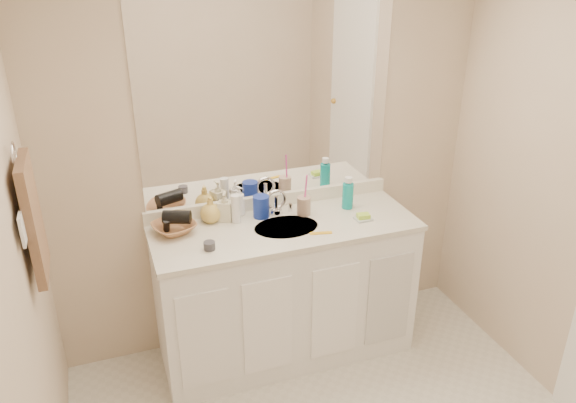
% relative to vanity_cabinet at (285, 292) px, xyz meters
% --- Properties ---
extents(wall_back, '(2.60, 0.02, 2.40)m').
position_rel_vanity_cabinet_xyz_m(wall_back, '(0.00, 0.28, 0.77)').
color(wall_back, beige).
rests_on(wall_back, floor).
extents(wall_left, '(0.02, 2.60, 2.40)m').
position_rel_vanity_cabinet_xyz_m(wall_left, '(-1.30, -1.02, 0.77)').
color(wall_left, beige).
rests_on(wall_left, floor).
extents(vanity_cabinet, '(1.50, 0.55, 0.85)m').
position_rel_vanity_cabinet_xyz_m(vanity_cabinet, '(0.00, 0.00, 0.00)').
color(vanity_cabinet, white).
rests_on(vanity_cabinet, floor).
extents(countertop, '(1.52, 0.57, 0.03)m').
position_rel_vanity_cabinet_xyz_m(countertop, '(0.00, 0.00, 0.44)').
color(countertop, silver).
rests_on(countertop, vanity_cabinet).
extents(backsplash, '(1.52, 0.03, 0.08)m').
position_rel_vanity_cabinet_xyz_m(backsplash, '(0.00, 0.26, 0.50)').
color(backsplash, white).
rests_on(backsplash, countertop).
extents(sink_basin, '(0.37, 0.37, 0.02)m').
position_rel_vanity_cabinet_xyz_m(sink_basin, '(0.00, -0.02, 0.44)').
color(sink_basin, beige).
rests_on(sink_basin, countertop).
extents(faucet, '(0.02, 0.02, 0.11)m').
position_rel_vanity_cabinet_xyz_m(faucet, '(0.00, 0.16, 0.51)').
color(faucet, silver).
rests_on(faucet, countertop).
extents(mirror, '(1.48, 0.01, 1.20)m').
position_rel_vanity_cabinet_xyz_m(mirror, '(0.00, 0.27, 1.14)').
color(mirror, white).
rests_on(mirror, wall_back).
extents(blue_mug, '(0.12, 0.12, 0.13)m').
position_rel_vanity_cabinet_xyz_m(blue_mug, '(-0.09, 0.15, 0.52)').
color(blue_mug, '#162C99').
rests_on(blue_mug, countertop).
extents(tan_cup, '(0.09, 0.09, 0.11)m').
position_rel_vanity_cabinet_xyz_m(tan_cup, '(0.15, 0.10, 0.51)').
color(tan_cup, tan).
rests_on(tan_cup, countertop).
extents(toothbrush, '(0.01, 0.04, 0.21)m').
position_rel_vanity_cabinet_xyz_m(toothbrush, '(0.16, 0.10, 0.60)').
color(toothbrush, '#EE3EA6').
rests_on(toothbrush, tan_cup).
extents(mouthwash_bottle, '(0.08, 0.08, 0.16)m').
position_rel_vanity_cabinet_xyz_m(mouthwash_bottle, '(0.43, 0.09, 0.53)').
color(mouthwash_bottle, '#0D999C').
rests_on(mouthwash_bottle, countertop).
extents(soap_dish, '(0.10, 0.08, 0.01)m').
position_rel_vanity_cabinet_xyz_m(soap_dish, '(0.45, -0.09, 0.46)').
color(soap_dish, silver).
rests_on(soap_dish, countertop).
extents(green_soap, '(0.08, 0.06, 0.03)m').
position_rel_vanity_cabinet_xyz_m(green_soap, '(0.45, -0.09, 0.48)').
color(green_soap, '#ABE437').
rests_on(green_soap, soap_dish).
extents(orange_comb, '(0.13, 0.05, 0.01)m').
position_rel_vanity_cabinet_xyz_m(orange_comb, '(0.15, -0.16, 0.46)').
color(orange_comb, gold).
rests_on(orange_comb, countertop).
extents(dark_jar, '(0.08, 0.08, 0.04)m').
position_rel_vanity_cabinet_xyz_m(dark_jar, '(-0.46, -0.13, 0.48)').
color(dark_jar, '#39373F').
rests_on(dark_jar, countertop).
extents(extra_white_bottle, '(0.07, 0.07, 0.17)m').
position_rel_vanity_cabinet_xyz_m(extra_white_bottle, '(-0.25, 0.13, 0.54)').
color(extra_white_bottle, white).
rests_on(extra_white_bottle, countertop).
extents(soap_bottle_white, '(0.09, 0.09, 0.18)m').
position_rel_vanity_cabinet_xyz_m(soap_bottle_white, '(-0.21, 0.22, 0.54)').
color(soap_bottle_white, white).
rests_on(soap_bottle_white, countertop).
extents(soap_bottle_cream, '(0.10, 0.10, 0.17)m').
position_rel_vanity_cabinet_xyz_m(soap_bottle_cream, '(-0.30, 0.18, 0.54)').
color(soap_bottle_cream, beige).
rests_on(soap_bottle_cream, countertop).
extents(soap_bottle_yellow, '(0.13, 0.13, 0.15)m').
position_rel_vanity_cabinet_xyz_m(soap_bottle_yellow, '(-0.39, 0.19, 0.53)').
color(soap_bottle_yellow, '#D5B452').
rests_on(soap_bottle_yellow, countertop).
extents(wicker_basket, '(0.29, 0.29, 0.06)m').
position_rel_vanity_cabinet_xyz_m(wicker_basket, '(-0.61, 0.13, 0.48)').
color(wicker_basket, '#9D663F').
rests_on(wicker_basket, countertop).
extents(hair_dryer, '(0.17, 0.13, 0.08)m').
position_rel_vanity_cabinet_xyz_m(hair_dryer, '(-0.59, 0.13, 0.54)').
color(hair_dryer, black).
rests_on(hair_dryer, wicker_basket).
extents(towel_ring, '(0.01, 0.11, 0.11)m').
position_rel_vanity_cabinet_xyz_m(towel_ring, '(-1.27, -0.25, 1.12)').
color(towel_ring, silver).
rests_on(towel_ring, wall_left).
extents(hand_towel, '(0.04, 0.32, 0.55)m').
position_rel_vanity_cabinet_xyz_m(hand_towel, '(-1.25, -0.25, 0.82)').
color(hand_towel, brown).
rests_on(hand_towel, towel_ring).
extents(switch_plate, '(0.01, 0.08, 0.13)m').
position_rel_vanity_cabinet_xyz_m(switch_plate, '(-1.27, -0.45, 0.88)').
color(switch_plate, white).
rests_on(switch_plate, wall_left).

